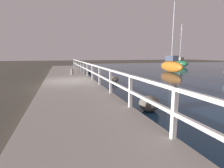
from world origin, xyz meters
name	(u,v)px	position (x,y,z in m)	size (l,w,h in m)	color
ground_plane	(70,85)	(0.00, 0.00, 0.00)	(120.00, 120.00, 0.00)	#4C473D
dock_walkway	(70,83)	(0.00, 0.00, 0.17)	(3.37, 36.00, 0.34)	#9E998E
railing	(92,69)	(1.59, 0.00, 1.07)	(0.10, 32.50, 1.09)	white
boulder_near_dock	(89,71)	(2.68, 8.07, 0.19)	(0.51, 0.46, 0.38)	#666056
boulder_far_strip	(115,79)	(3.35, 0.36, 0.24)	(0.65, 0.59, 0.49)	slate
boulder_upstream	(149,104)	(2.50, -6.58, 0.29)	(0.78, 0.70, 0.59)	#666056
mooring_bollard	(72,71)	(0.44, 4.04, 0.60)	(0.24, 0.24, 0.53)	gray
sailboat_orange	(171,65)	(12.42, 6.14, 0.83)	(1.33, 4.51, 8.17)	orange
sailboat_green	(180,63)	(19.74, 14.07, 0.70)	(2.38, 3.57, 7.38)	#236B42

